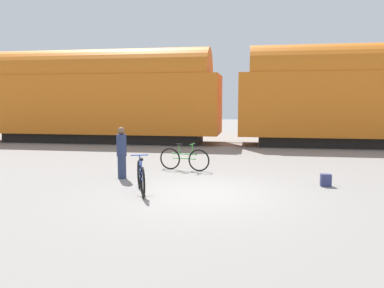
# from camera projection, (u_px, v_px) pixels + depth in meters

# --- Properties ---
(ground_plane) EXTENTS (80.00, 80.00, 0.00)m
(ground_plane) POSITION_uv_depth(u_px,v_px,m) (200.00, 193.00, 9.52)
(ground_plane) COLOR gray
(freight_train) EXTENTS (57.17, 3.11, 5.26)m
(freight_train) POSITION_uv_depth(u_px,v_px,m) (230.00, 94.00, 20.22)
(freight_train) COLOR black
(freight_train) RESTS_ON ground_plane
(rail_near) EXTENTS (69.17, 0.07, 0.01)m
(rail_near) POSITION_uv_depth(u_px,v_px,m) (228.00, 146.00, 19.82)
(rail_near) COLOR #4C4238
(rail_near) RESTS_ON ground_plane
(rail_far) EXTENTS (69.17, 0.07, 0.01)m
(rail_far) POSITION_uv_depth(u_px,v_px,m) (230.00, 143.00, 21.23)
(rail_far) COLOR #4C4238
(rail_far) RESTS_ON ground_plane
(bicycle_blue) EXTENTS (0.74, 1.72, 0.96)m
(bicycle_blue) POSITION_uv_depth(u_px,v_px,m) (141.00, 177.00, 9.54)
(bicycle_blue) COLOR black
(bicycle_blue) RESTS_ON ground_plane
(bicycle_green) EXTENTS (1.77, 0.47, 0.93)m
(bicycle_green) POSITION_uv_depth(u_px,v_px,m) (184.00, 159.00, 12.69)
(bicycle_green) COLOR black
(bicycle_green) RESTS_ON ground_plane
(person_in_navy) EXTENTS (0.30, 0.30, 1.57)m
(person_in_navy) POSITION_uv_depth(u_px,v_px,m) (122.00, 153.00, 11.31)
(person_in_navy) COLOR #283351
(person_in_navy) RESTS_ON ground_plane
(backpack) EXTENTS (0.28, 0.20, 0.34)m
(backpack) POSITION_uv_depth(u_px,v_px,m) (326.00, 180.00, 10.33)
(backpack) COLOR navy
(backpack) RESTS_ON ground_plane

